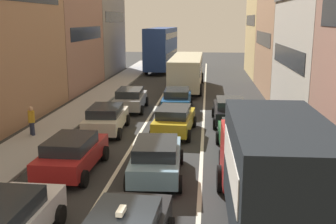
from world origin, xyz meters
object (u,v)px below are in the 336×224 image
(wagon_right_lane_far, at_px, (230,110))
(sedan_left_lane_third, at_px, (106,118))
(sedan_left_lane_fourth, at_px, (130,99))
(hatchback_centre_lane_third, at_px, (174,119))
(coupe_centre_lane_fourth, at_px, (177,99))
(bus_far_queue_secondary, at_px, (161,47))
(pedestrian_mid_sidewalk, at_px, (32,120))
(removalist_box_truck, at_px, (272,170))
(sedan_right_lane_behind_truck, at_px, (240,137))
(bus_mid_queue_primary, at_px, (187,70))
(sedan_centre_lane_second, at_px, (156,158))
(wagon_left_lane_second, at_px, (72,153))
(sedan_left_lane_front, at_px, (3,224))

(wagon_right_lane_far, bearing_deg, sedan_left_lane_third, 110.57)
(sedan_left_lane_third, bearing_deg, sedan_left_lane_fourth, -5.33)
(hatchback_centre_lane_third, bearing_deg, coupe_centre_lane_fourth, 6.65)
(bus_far_queue_secondary, relative_size, pedestrian_mid_sidewalk, 6.38)
(removalist_box_truck, distance_m, bus_far_queue_secondary, 38.16)
(sedan_left_lane_third, bearing_deg, sedan_right_lane_behind_truck, -116.11)
(coupe_centre_lane_fourth, relative_size, sedan_right_lane_behind_truck, 1.00)
(removalist_box_truck, relative_size, bus_far_queue_secondary, 0.73)
(sedan_left_lane_third, height_order, sedan_right_lane_behind_truck, same)
(bus_mid_queue_primary, bearing_deg, wagon_right_lane_far, -164.70)
(sedan_centre_lane_second, bearing_deg, sedan_left_lane_third, 26.81)
(sedan_centre_lane_second, xyz_separation_m, wagon_right_lane_far, (3.28, 8.84, 0.00))
(bus_far_queue_secondary, distance_m, pedestrian_mid_sidewalk, 28.86)
(sedan_centre_lane_second, relative_size, sedan_left_lane_third, 1.00)
(hatchback_centre_lane_third, bearing_deg, sedan_left_lane_third, 94.67)
(sedan_right_lane_behind_truck, relative_size, bus_far_queue_secondary, 0.41)
(bus_mid_queue_primary, bearing_deg, hatchback_centre_lane_third, -179.44)
(sedan_left_lane_third, relative_size, wagon_right_lane_far, 1.01)
(pedestrian_mid_sidewalk, bearing_deg, coupe_centre_lane_fourth, -6.00)
(sedan_left_lane_third, bearing_deg, hatchback_centre_lane_third, -91.54)
(sedan_centre_lane_second, height_order, hatchback_centre_lane_third, same)
(sedan_right_lane_behind_truck, bearing_deg, hatchback_centre_lane_third, 44.70)
(sedan_left_lane_third, relative_size, pedestrian_mid_sidewalk, 2.64)
(wagon_right_lane_far, xyz_separation_m, bus_mid_queue_primary, (-3.17, 11.77, 0.96))
(removalist_box_truck, relative_size, wagon_left_lane_second, 1.79)
(coupe_centre_lane_fourth, bearing_deg, bus_far_queue_secondary, 8.01)
(wagon_left_lane_second, distance_m, bus_far_queue_secondary, 33.24)
(removalist_box_truck, height_order, wagon_left_lane_second, removalist_box_truck)
(wagon_left_lane_second, relative_size, coupe_centre_lane_fourth, 1.00)
(pedestrian_mid_sidewalk, bearing_deg, sedan_left_lane_fourth, 9.29)
(bus_far_queue_secondary, xyz_separation_m, pedestrian_mid_sidewalk, (-3.55, -28.58, -1.88))
(wagon_right_lane_far, xyz_separation_m, pedestrian_mid_sidewalk, (-10.39, -4.02, 0.15))
(hatchback_centre_lane_third, xyz_separation_m, bus_mid_queue_primary, (-0.09, 14.36, 0.96))
(removalist_box_truck, xyz_separation_m, sedan_left_lane_fourth, (-6.96, 15.84, -1.18))
(removalist_box_truck, xyz_separation_m, sedan_left_lane_front, (-7.07, -1.53, -1.18))
(wagon_right_lane_far, distance_m, bus_far_queue_secondary, 25.57)
(sedan_centre_lane_second, distance_m, sedan_left_lane_fourth, 12.23)
(sedan_centre_lane_second, relative_size, wagon_left_lane_second, 1.01)
(coupe_centre_lane_fourth, height_order, pedestrian_mid_sidewalk, pedestrian_mid_sidewalk)
(coupe_centre_lane_fourth, relative_size, wagon_right_lane_far, 1.00)
(wagon_left_lane_second, relative_size, hatchback_centre_lane_third, 0.98)
(removalist_box_truck, bearing_deg, wagon_left_lane_second, 58.05)
(wagon_right_lane_far, bearing_deg, sedan_right_lane_behind_truck, -178.99)
(removalist_box_truck, xyz_separation_m, hatchback_centre_lane_third, (-3.53, 10.30, -1.18))
(wagon_left_lane_second, distance_m, bus_mid_queue_primary, 20.72)
(sedan_right_lane_behind_truck, bearing_deg, wagon_left_lane_second, 111.31)
(sedan_left_lane_third, height_order, pedestrian_mid_sidewalk, pedestrian_mid_sidewalk)
(removalist_box_truck, relative_size, pedestrian_mid_sidewalk, 4.67)
(sedan_left_lane_third, bearing_deg, coupe_centre_lane_fourth, -32.96)
(removalist_box_truck, xyz_separation_m, bus_mid_queue_primary, (-3.62, 24.66, -0.21))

